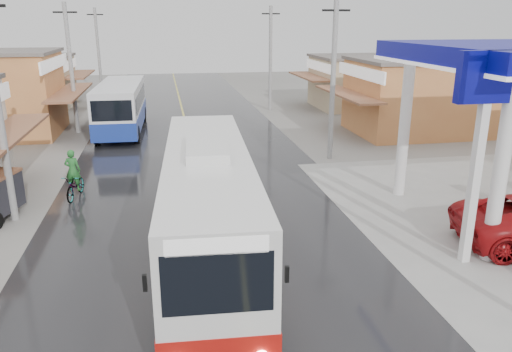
% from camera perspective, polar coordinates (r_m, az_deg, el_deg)
% --- Properties ---
extents(ground, '(120.00, 120.00, 0.00)m').
position_cam_1_polar(ground, '(11.64, -1.41, -19.36)').
color(ground, slate).
rests_on(ground, ground).
extents(road, '(12.00, 90.00, 0.02)m').
position_cam_1_polar(road, '(25.23, -6.85, 1.30)').
color(road, black).
rests_on(road, ground).
extents(centre_line, '(0.15, 90.00, 0.01)m').
position_cam_1_polar(centre_line, '(25.23, -6.85, 1.33)').
color(centre_line, '#D8CC4C').
rests_on(centre_line, road).
extents(shopfronts_right, '(11.00, 44.00, 4.80)m').
position_cam_1_polar(shopfronts_right, '(27.72, 26.31, 1.03)').
color(shopfronts_right, silver).
rests_on(shopfronts_right, ground).
extents(utility_poles_left, '(1.60, 50.00, 8.00)m').
position_cam_1_polar(utility_poles_left, '(26.74, -22.13, 1.02)').
color(utility_poles_left, gray).
rests_on(utility_poles_left, ground).
extents(utility_poles_right, '(1.60, 36.00, 8.00)m').
position_cam_1_polar(utility_poles_right, '(26.57, 8.39, 2.04)').
color(utility_poles_right, gray).
rests_on(utility_poles_right, ground).
extents(coach_bus, '(3.25, 11.71, 3.62)m').
position_cam_1_polar(coach_bus, '(14.86, -5.48, -3.24)').
color(coach_bus, silver).
rests_on(coach_bus, road).
extents(second_bus, '(2.81, 9.47, 3.12)m').
position_cam_1_polar(second_bus, '(33.25, -15.16, 7.69)').
color(second_bus, silver).
rests_on(second_bus, road).
extents(cyclist, '(0.99, 2.01, 2.08)m').
position_cam_1_polar(cyclist, '(21.50, -20.00, -0.65)').
color(cyclist, black).
rests_on(cyclist, ground).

